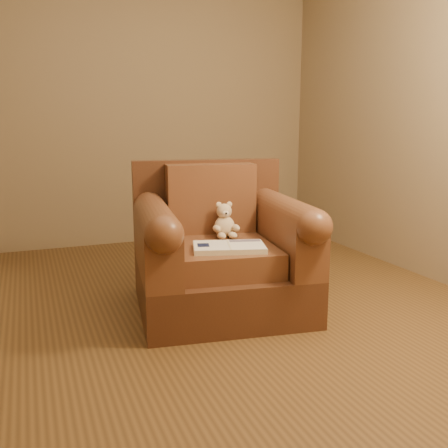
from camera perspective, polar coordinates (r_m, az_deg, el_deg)
name	(u,v)px	position (r m, az deg, el deg)	size (l,w,h in m)	color
floor	(180,310)	(3.27, -5.07, -9.79)	(4.00, 4.00, 0.00)	brown
room	(175,29)	(3.10, -5.67, 21.28)	(4.02, 4.02, 2.71)	#887253
armchair	(219,253)	(3.23, -0.53, -3.31)	(1.17, 1.12, 0.93)	#4E2B1A
teddy_bear	(225,224)	(3.28, 0.09, 0.06)	(0.17, 0.20, 0.24)	beige
guidebook	(229,247)	(2.96, 0.58, -2.67)	(0.48, 0.36, 0.03)	beige
side_table	(247,233)	(4.24, 2.62, -1.00)	(0.36, 0.36, 0.50)	gold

